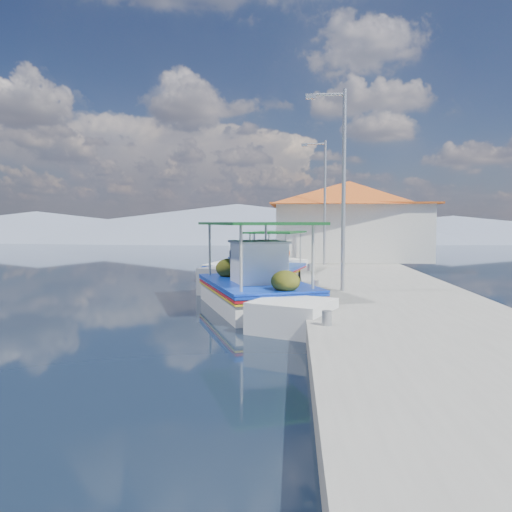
{
  "coord_description": "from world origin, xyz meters",
  "views": [
    {
      "loc": [
        3.14,
        -12.65,
        2.57
      ],
      "look_at": [
        1.69,
        5.48,
        1.3
      ],
      "focal_mm": 33.8,
      "sensor_mm": 36.0,
      "label": 1
    }
  ],
  "objects": [
    {
      "name": "quay",
      "position": [
        5.9,
        6.0,
        0.25
      ],
      "size": [
        5.0,
        44.0,
        0.5
      ],
      "primitive_type": "cube",
      "color": "gray",
      "rests_on": "ground"
    },
    {
      "name": "caique_green_canopy",
      "position": [
        2.36,
        8.19,
        0.36
      ],
      "size": [
        2.81,
        6.33,
        2.42
      ],
      "rotation": [
        0.0,
        0.0,
        0.21
      ],
      "color": "white",
      "rests_on": "ground"
    },
    {
      "name": "harbor_building",
      "position": [
        6.2,
        15.0,
        2.78
      ],
      "size": [
        10.49,
        10.49,
        4.4
      ],
      "color": "silver",
      "rests_on": "quay"
    },
    {
      "name": "main_caique",
      "position": [
        2.03,
        1.56,
        0.55
      ],
      "size": [
        4.53,
        8.11,
        2.86
      ],
      "rotation": [
        0.0,
        0.0,
        -0.37
      ],
      "color": "white",
      "rests_on": "ground"
    },
    {
      "name": "lamp_post_near",
      "position": [
        4.51,
        2.0,
        3.85
      ],
      "size": [
        1.21,
        0.14,
        6.0
      ],
      "color": "#A5A8AD",
      "rests_on": "quay"
    },
    {
      "name": "mountain_ridge",
      "position": [
        6.54,
        56.0,
        2.04
      ],
      "size": [
        171.4,
        96.0,
        5.5
      ],
      "color": "slate",
      "rests_on": "ground"
    },
    {
      "name": "lamp_post_far",
      "position": [
        4.51,
        11.0,
        3.85
      ],
      "size": [
        1.21,
        0.14,
        6.0
      ],
      "color": "#A5A8AD",
      "rests_on": "quay"
    },
    {
      "name": "ground",
      "position": [
        0.0,
        0.0,
        0.0
      ],
      "size": [
        160.0,
        160.0,
        0.0
      ],
      "primitive_type": "plane",
      "color": "black",
      "rests_on": "ground"
    },
    {
      "name": "caique_far",
      "position": [
        1.67,
        13.69,
        0.42
      ],
      "size": [
        2.15,
        6.49,
        2.28
      ],
      "rotation": [
        0.0,
        0.0,
        -0.06
      ],
      "color": "white",
      "rests_on": "ground"
    },
    {
      "name": "bollards",
      "position": [
        3.8,
        5.25,
        0.65
      ],
      "size": [
        0.2,
        17.2,
        0.3
      ],
      "color": "#A5A8AD",
      "rests_on": "quay"
    },
    {
      "name": "caique_blue_hull",
      "position": [
        0.18,
        9.77,
        0.28
      ],
      "size": [
        2.37,
        5.72,
        1.03
      ],
      "rotation": [
        0.0,
        0.0,
        0.18
      ],
      "color": "#1C44A9",
      "rests_on": "ground"
    }
  ]
}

